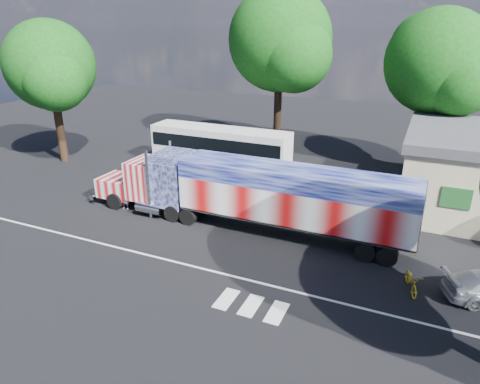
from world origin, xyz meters
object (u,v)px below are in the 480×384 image
at_px(tree_w_a, 51,66).
at_px(tree_n_mid, 281,40).
at_px(woman, 125,197).
at_px(bicycle, 412,281).
at_px(semi_truck, 252,193).
at_px(coach_bus, 220,148).
at_px(tree_ne_a, 440,63).

bearing_deg(tree_w_a, tree_n_mid, 32.82).
bearing_deg(woman, bicycle, -15.97).
bearing_deg(semi_truck, tree_w_a, 164.75).
relative_size(bicycle, tree_w_a, 0.16).
xyz_separation_m(woman, tree_w_a, (-11.60, 6.34, 7.38)).
bearing_deg(woman, coach_bus, 69.85).
height_order(semi_truck, bicycle, semi_truck).
distance_m(bicycle, tree_n_mid, 25.16).
height_order(semi_truck, tree_w_a, tree_w_a).
bearing_deg(tree_ne_a, semi_truck, -120.38).
relative_size(tree_ne_a, tree_w_a, 1.07).
distance_m(tree_n_mid, tree_w_a, 19.59).
bearing_deg(woman, tree_n_mid, 65.26).
relative_size(tree_n_mid, tree_w_a, 1.23).
xyz_separation_m(tree_ne_a, tree_n_mid, (-12.94, 0.82, 1.36)).
bearing_deg(bicycle, tree_w_a, 147.42).
relative_size(coach_bus, bicycle, 6.23).
bearing_deg(coach_bus, semi_truck, -54.20).
height_order(semi_truck, woman, semi_truck).
distance_m(semi_truck, bicycle, 9.89).
distance_m(coach_bus, tree_w_a, 15.52).
bearing_deg(tree_ne_a, coach_bus, -159.31).
distance_m(woman, tree_w_a, 15.14).
distance_m(bicycle, tree_ne_a, 20.08).
height_order(woman, bicycle, woman).
bearing_deg(bicycle, tree_n_mid, 108.22).
bearing_deg(tree_n_mid, semi_truck, -76.14).
bearing_deg(semi_truck, coach_bus, 125.80).
height_order(coach_bus, woman, coach_bus).
bearing_deg(tree_n_mid, woman, -105.79).
distance_m(semi_truck, woman, 8.91).
bearing_deg(semi_truck, bicycle, -18.01).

